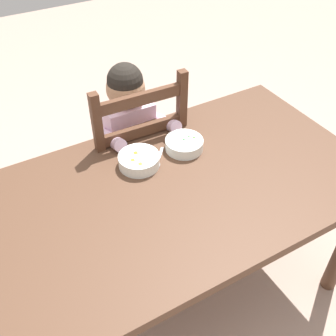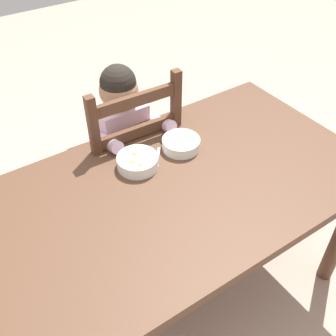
{
  "view_description": "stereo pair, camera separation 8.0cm",
  "coord_description": "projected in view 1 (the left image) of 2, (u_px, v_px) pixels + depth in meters",
  "views": [
    {
      "loc": [
        -0.51,
        -0.92,
        1.75
      ],
      "look_at": [
        0.04,
        0.05,
        0.76
      ],
      "focal_mm": 43.07,
      "sensor_mm": 36.0,
      "label": 1
    },
    {
      "loc": [
        -0.58,
        -0.88,
        1.75
      ],
      "look_at": [
        0.04,
        0.05,
        0.76
      ],
      "focal_mm": 43.07,
      "sensor_mm": 36.0,
      "label": 2
    }
  ],
  "objects": [
    {
      "name": "bowl_of_peas",
      "position": [
        184.0,
        144.0,
        1.64
      ],
      "size": [
        0.16,
        0.16,
        0.05
      ],
      "color": "white",
      "rests_on": "dining_table"
    },
    {
      "name": "dining_chair",
      "position": [
        133.0,
        161.0,
        1.97
      ],
      "size": [
        0.44,
        0.44,
        0.98
      ],
      "color": "#4F2F1F",
      "rests_on": "ground"
    },
    {
      "name": "dining_table",
      "position": [
        165.0,
        207.0,
        1.54
      ],
      "size": [
        1.6,
        0.84,
        0.71
      ],
      "color": "#503424",
      "rests_on": "ground"
    },
    {
      "name": "ground_plane",
      "position": [
        166.0,
        295.0,
        1.95
      ],
      "size": [
        8.0,
        8.0,
        0.0
      ],
      "primitive_type": "plane",
      "color": "tan"
    },
    {
      "name": "spoon",
      "position": [
        157.0,
        162.0,
        1.59
      ],
      "size": [
        0.11,
        0.12,
        0.01
      ],
      "color": "silver",
      "rests_on": "dining_table"
    },
    {
      "name": "bowl_of_carrots",
      "position": [
        139.0,
        160.0,
        1.57
      ],
      "size": [
        0.16,
        0.16,
        0.05
      ],
      "color": "white",
      "rests_on": "dining_table"
    },
    {
      "name": "child_figure",
      "position": [
        131.0,
        132.0,
        1.85
      ],
      "size": [
        0.32,
        0.31,
        0.98
      ],
      "color": "silver",
      "rests_on": "ground"
    }
  ]
}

